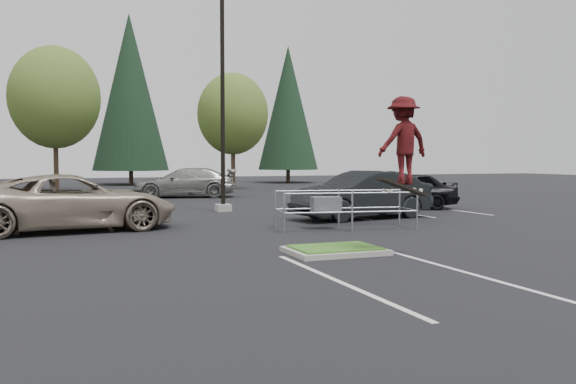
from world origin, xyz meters
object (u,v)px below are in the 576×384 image
object	(u,v)px
conif_b	(130,92)
skateboarder	(403,141)
decid_c	(233,116)
cart_corral	(330,205)
car_r_black	(402,190)
car_l_tan	(72,202)
decid_b	(55,101)
car_r_charc	(362,195)
light_pole	(223,102)
car_far_silver	(186,183)
conif_c	(288,108)

from	to	relation	value
conif_b	skateboarder	bearing A→B (deg)	-88.34
decid_c	cart_corral	distance (m)	25.95
car_r_black	conif_b	bearing A→B (deg)	-149.21
decid_c	car_r_black	bearing A→B (deg)	-83.58
skateboarder	car_l_tan	world-z (taller)	skateboarder
decid_c	skateboarder	world-z (taller)	decid_c
decid_b	car_r_charc	world-z (taller)	decid_b
car_r_black	decid_c	bearing A→B (deg)	-157.98
light_pole	car_far_silver	world-z (taller)	light_pole
decid_c	conif_b	world-z (taller)	conif_b
light_pole	car_r_charc	xyz separation A→B (m)	(4.00, -4.86, -3.68)
decid_b	car_far_silver	size ratio (longest dim) A/B	1.66
car_far_silver	skateboarder	bearing A→B (deg)	12.26
skateboarder	light_pole	bearing A→B (deg)	-94.04
car_far_silver	car_l_tan	bearing A→B (deg)	-12.34
decid_b	skateboarder	size ratio (longest dim) A/B	4.28
cart_corral	car_l_tan	world-z (taller)	car_l_tan
cart_corral	car_r_black	distance (m)	8.44
decid_c	light_pole	bearing A→B (deg)	-107.11
decid_b	car_r_charc	distance (m)	26.16
light_pole	car_r_charc	world-z (taller)	light_pole
car_l_tan	car_far_silver	world-z (taller)	car_l_tan
conif_c	car_r_charc	bearing A→B (deg)	-106.36
light_pole	car_far_silver	size ratio (longest dim) A/B	1.74
skateboarder	car_r_black	xyz separation A→B (m)	(6.98, 11.36, -1.78)
car_r_charc	light_pole	bearing A→B (deg)	-150.38
light_pole	car_r_black	xyz separation A→B (m)	(7.68, -1.64, -3.73)
conif_c	car_far_silver	size ratio (longest dim) A/B	2.15
light_pole	car_r_charc	distance (m)	7.29
skateboarder	car_far_silver	bearing A→B (deg)	-96.34
decid_c	skateboarder	xyz separation A→B (m)	(-4.79, -30.83, -2.64)
decid_c	car_l_tan	bearing A→B (deg)	-116.97
car_r_black	car_far_silver	distance (m)	13.54
decid_b	conif_c	xyz separation A→B (m)	(20.01, 8.97, 0.80)
cart_corral	decid_c	bearing A→B (deg)	90.76
decid_b	skateboarder	distance (m)	32.53
car_l_tan	car_r_charc	distance (m)	10.13
light_pole	decid_b	xyz separation A→B (m)	(-6.51, 18.53, 1.48)
car_r_charc	car_r_black	xyz separation A→B (m)	(3.68, 3.22, -0.06)
car_r_charc	decid_b	bearing A→B (deg)	-165.63
light_pole	decid_b	bearing A→B (deg)	109.35
car_l_tan	decid_b	bearing A→B (deg)	-5.82
car_r_black	decid_b	bearing A→B (deg)	-129.28
conif_b	car_l_tan	xyz separation A→B (m)	(-5.63, -33.50, -6.98)
decid_c	car_far_silver	distance (m)	10.52
cart_corral	skateboarder	bearing A→B (deg)	-88.65
decid_b	cart_corral	bearing A→B (deg)	-72.80
light_pole	car_l_tan	size ratio (longest dim) A/B	1.62
car_r_charc	car_far_silver	bearing A→B (deg)	-175.93
light_pole	conif_c	world-z (taller)	conif_c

